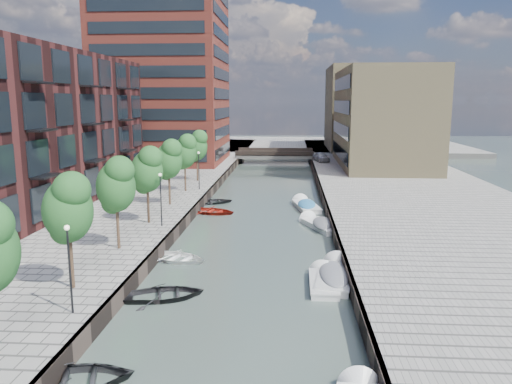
# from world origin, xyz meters

# --- Properties ---
(water) EXTENTS (300.00, 300.00, 0.00)m
(water) POSITION_xyz_m (0.00, 40.00, 0.00)
(water) COLOR #38473F
(water) RESTS_ON ground
(quay_right) EXTENTS (20.00, 140.00, 1.00)m
(quay_right) POSITION_xyz_m (16.00, 40.00, 0.50)
(quay_right) COLOR gray
(quay_right) RESTS_ON ground
(quay_wall_left) EXTENTS (0.25, 140.00, 1.00)m
(quay_wall_left) POSITION_xyz_m (-6.10, 40.00, 0.50)
(quay_wall_left) COLOR #332823
(quay_wall_left) RESTS_ON ground
(quay_wall_right) EXTENTS (0.25, 140.00, 1.00)m
(quay_wall_right) POSITION_xyz_m (6.10, 40.00, 0.50)
(quay_wall_right) COLOR #332823
(quay_wall_right) RESTS_ON ground
(far_closure) EXTENTS (80.00, 40.00, 1.00)m
(far_closure) POSITION_xyz_m (0.00, 100.00, 0.50)
(far_closure) COLOR gray
(far_closure) RESTS_ON ground
(apartment_block) EXTENTS (8.00, 38.00, 14.00)m
(apartment_block) POSITION_xyz_m (-20.00, 30.00, 8.00)
(apartment_block) COLOR black
(apartment_block) RESTS_ON quay_left
(tower) EXTENTS (18.00, 18.00, 30.00)m
(tower) POSITION_xyz_m (-17.00, 65.00, 16.00)
(tower) COLOR maroon
(tower) RESTS_ON quay_left
(tan_block_near) EXTENTS (12.00, 25.00, 14.00)m
(tan_block_near) POSITION_xyz_m (16.00, 62.00, 8.00)
(tan_block_near) COLOR #96865C
(tan_block_near) RESTS_ON quay_right
(tan_block_far) EXTENTS (12.00, 20.00, 16.00)m
(tan_block_far) POSITION_xyz_m (16.00, 88.00, 9.00)
(tan_block_far) COLOR #96865C
(tan_block_far) RESTS_ON quay_right
(bridge) EXTENTS (13.00, 6.00, 1.30)m
(bridge) POSITION_xyz_m (0.00, 72.00, 1.39)
(bridge) COLOR gray
(bridge) RESTS_ON ground
(tree_1) EXTENTS (2.50, 2.50, 5.95)m
(tree_1) POSITION_xyz_m (-8.50, 11.00, 5.31)
(tree_1) COLOR #382619
(tree_1) RESTS_ON quay_left
(tree_2) EXTENTS (2.50, 2.50, 5.95)m
(tree_2) POSITION_xyz_m (-8.50, 18.00, 5.31)
(tree_2) COLOR #382619
(tree_2) RESTS_ON quay_left
(tree_3) EXTENTS (2.50, 2.50, 5.95)m
(tree_3) POSITION_xyz_m (-8.50, 25.00, 5.31)
(tree_3) COLOR #382619
(tree_3) RESTS_ON quay_left
(tree_4) EXTENTS (2.50, 2.50, 5.95)m
(tree_4) POSITION_xyz_m (-8.50, 32.00, 5.31)
(tree_4) COLOR #382619
(tree_4) RESTS_ON quay_left
(tree_5) EXTENTS (2.50, 2.50, 5.95)m
(tree_5) POSITION_xyz_m (-8.50, 39.00, 5.31)
(tree_5) COLOR #382619
(tree_5) RESTS_ON quay_left
(tree_6) EXTENTS (2.50, 2.50, 5.95)m
(tree_6) POSITION_xyz_m (-8.50, 46.00, 5.31)
(tree_6) COLOR #382619
(tree_6) RESTS_ON quay_left
(lamp_0) EXTENTS (0.24, 0.24, 4.12)m
(lamp_0) POSITION_xyz_m (-7.20, 8.00, 3.51)
(lamp_0) COLOR black
(lamp_0) RESTS_ON quay_left
(lamp_1) EXTENTS (0.24, 0.24, 4.12)m
(lamp_1) POSITION_xyz_m (-7.20, 24.00, 3.51)
(lamp_1) COLOR black
(lamp_1) RESTS_ON quay_left
(lamp_2) EXTENTS (0.24, 0.24, 4.12)m
(lamp_2) POSITION_xyz_m (-7.20, 40.00, 3.51)
(lamp_2) COLOR black
(lamp_2) RESTS_ON quay_left
(sloop_0) EXTENTS (5.01, 4.16, 0.90)m
(sloop_0) POSITION_xyz_m (-4.07, 12.33, 0.00)
(sloop_0) COLOR black
(sloop_0) RESTS_ON ground
(sloop_2) EXTENTS (5.02, 4.14, 0.90)m
(sloop_2) POSITION_xyz_m (-4.65, 32.86, 0.00)
(sloop_2) COLOR #9D1C11
(sloop_2) RESTS_ON ground
(sloop_3) EXTENTS (5.03, 4.29, 0.88)m
(sloop_3) POSITION_xyz_m (-4.86, 18.69, 0.00)
(sloop_3) COLOR white
(sloop_3) RESTS_ON ground
(sloop_4) EXTENTS (4.74, 4.01, 0.84)m
(sloop_4) POSITION_xyz_m (-5.28, 37.54, 0.00)
(sloop_4) COLOR #242427
(sloop_4) RESTS_ON ground
(motorboat_1) EXTENTS (2.65, 5.73, 1.84)m
(motorboat_1) POSITION_xyz_m (5.38, 15.94, 0.22)
(motorboat_1) COLOR silver
(motorboat_1) RESTS_ON ground
(motorboat_2) EXTENTS (1.65, 4.61, 1.53)m
(motorboat_2) POSITION_xyz_m (4.64, 15.16, 0.09)
(motorboat_2) COLOR silver
(motorboat_2) RESTS_ON ground
(motorboat_3) EXTENTS (2.92, 5.72, 1.82)m
(motorboat_3) POSITION_xyz_m (4.19, 35.96, 0.22)
(motorboat_3) COLOR silver
(motorboat_3) RESTS_ON ground
(motorboat_4) EXTENTS (3.75, 5.48, 1.74)m
(motorboat_4) POSITION_xyz_m (5.20, 28.34, 0.21)
(motorboat_4) COLOR white
(motorboat_4) RESTS_ON ground
(car) EXTENTS (2.87, 4.65, 1.48)m
(car) POSITION_xyz_m (7.50, 66.34, 1.74)
(car) COLOR silver
(car) RESTS_ON quay_right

